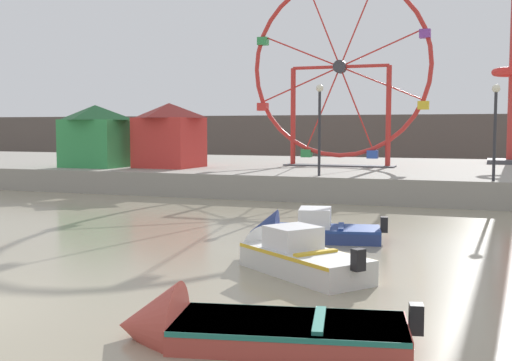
% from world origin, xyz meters
% --- Properties ---
extents(quay_promenade, '(110.00, 19.05, 1.12)m').
position_xyz_m(quay_promenade, '(0.00, 27.91, 0.56)').
color(quay_promenade, gray).
rests_on(quay_promenade, ground_plane).
extents(distant_town_skyline, '(140.00, 3.00, 4.40)m').
position_xyz_m(distant_town_skyline, '(0.00, 51.39, 2.20)').
color(distant_town_skyline, '#564C47').
rests_on(distant_town_skyline, ground_plane).
extents(motorboat_navy_blue, '(4.05, 2.13, 1.42)m').
position_xyz_m(motorboat_navy_blue, '(4.49, 9.46, 0.28)').
color(motorboat_navy_blue, navy).
rests_on(motorboat_navy_blue, ground_plane).
extents(motorboat_faded_red, '(4.68, 2.35, 1.44)m').
position_xyz_m(motorboat_faded_red, '(5.83, 0.59, 0.20)').
color(motorboat_faded_red, '#B24238').
rests_on(motorboat_faded_red, ground_plane).
extents(motorboat_pale_grey, '(4.12, 3.52, 1.38)m').
position_xyz_m(motorboat_pale_grey, '(5.19, 5.66, 0.35)').
color(motorboat_pale_grey, silver).
rests_on(motorboat_pale_grey, ground_plane).
extents(ferris_wheel_red_frame, '(9.89, 1.20, 10.37)m').
position_xyz_m(ferris_wheel_red_frame, '(1.73, 26.35, 6.33)').
color(ferris_wheel_red_frame, red).
rests_on(ferris_wheel_red_frame, quay_promenade).
extents(carnival_booth_green_kiosk, '(3.50, 2.86, 3.34)m').
position_xyz_m(carnival_booth_green_kiosk, '(-10.48, 21.20, 2.85)').
color(carnival_booth_green_kiosk, '#33934C').
rests_on(carnival_booth_green_kiosk, quay_promenade).
extents(carnival_booth_red_striped, '(3.51, 3.37, 3.43)m').
position_xyz_m(carnival_booth_red_striped, '(-6.62, 22.35, 2.90)').
color(carnival_booth_red_striped, red).
rests_on(carnival_booth_red_striped, quay_promenade).
extents(promenade_lamp_near, '(0.32, 0.32, 4.01)m').
position_xyz_m(promenade_lamp_near, '(2.45, 19.21, 3.73)').
color(promenade_lamp_near, '#2D2D33').
rests_on(promenade_lamp_near, quay_promenade).
extents(promenade_lamp_far, '(0.32, 0.32, 3.83)m').
position_xyz_m(promenade_lamp_far, '(9.68, 18.96, 3.63)').
color(promenade_lamp_far, '#2D2D33').
rests_on(promenade_lamp_far, quay_promenade).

